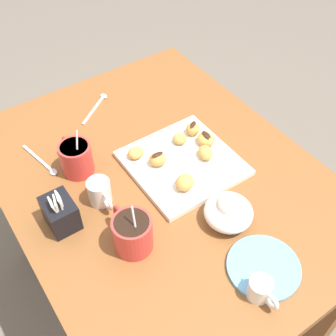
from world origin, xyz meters
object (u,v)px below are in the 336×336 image
at_px(pastry_plate_square, 183,164).
at_px(beignet_5, 136,153).
at_px(saucer_sky_left, 264,267).
at_px(beignet_0, 180,139).
at_px(dining_table, 162,204).
at_px(beignet_6, 206,139).
at_px(beignet_1, 193,129).
at_px(sugar_caddy, 60,213).
at_px(beignet_2, 205,153).
at_px(ice_cream_bowl, 229,211).
at_px(chocolate_sauce_pitcher, 260,289).
at_px(beignet_4, 185,183).
at_px(beignet_3, 158,159).
at_px(coffee_mug_red_left, 132,232).
at_px(cream_pitcher_white, 100,191).
at_px(coffee_mug_red_right, 76,157).

distance_m(pastry_plate_square, beignet_5, 0.14).
xyz_separation_m(saucer_sky_left, beignet_0, (0.44, -0.08, 0.03)).
height_order(dining_table, beignet_6, beignet_6).
relative_size(pastry_plate_square, beignet_1, 6.71).
distance_m(sugar_caddy, beignet_5, 0.28).
xyz_separation_m(dining_table, beignet_1, (0.08, -0.16, 0.16)).
bearing_deg(beignet_5, beignet_2, -124.69).
height_order(ice_cream_bowl, chocolate_sauce_pitcher, ice_cream_bowl).
distance_m(saucer_sky_left, beignet_4, 0.29).
height_order(ice_cream_bowl, beignet_1, ice_cream_bowl).
distance_m(beignet_3, beignet_5, 0.07).
xyz_separation_m(sugar_caddy, beignet_3, (0.02, -0.30, -0.01)).
bearing_deg(ice_cream_bowl, beignet_0, -11.23).
height_order(beignet_4, beignet_6, beignet_4).
bearing_deg(beignet_5, chocolate_sauce_pitcher, -179.27).
bearing_deg(beignet_5, beignet_6, -109.40).
height_order(coffee_mug_red_left, beignet_4, coffee_mug_red_left).
xyz_separation_m(dining_table, cream_pitcher_white, (0.02, 0.18, 0.17)).
bearing_deg(ice_cream_bowl, coffee_mug_red_right, 32.18).
bearing_deg(coffee_mug_red_right, beignet_0, -106.04).
bearing_deg(beignet_0, saucer_sky_left, 170.28).
bearing_deg(beignet_5, pastry_plate_square, -133.19).
relative_size(coffee_mug_red_right, beignet_1, 3.34).
xyz_separation_m(pastry_plate_square, sugar_caddy, (0.01, 0.36, 0.03)).
distance_m(ice_cream_bowl, beignet_4, 0.14).
distance_m(dining_table, pastry_plate_square, 0.15).
xyz_separation_m(coffee_mug_red_left, beignet_5, (0.24, -0.15, -0.02)).
height_order(coffee_mug_red_left, coffee_mug_red_right, coffee_mug_red_left).
xyz_separation_m(pastry_plate_square, ice_cream_bowl, (-0.22, 0.02, 0.03)).
xyz_separation_m(pastry_plate_square, beignet_5, (0.09, 0.10, 0.02)).
height_order(pastry_plate_square, chocolate_sauce_pitcher, chocolate_sauce_pitcher).
bearing_deg(beignet_4, coffee_mug_red_left, 108.28).
relative_size(sugar_caddy, beignet_1, 2.47).
relative_size(beignet_4, beignet_6, 1.01).
bearing_deg(beignet_5, dining_table, -163.97).
bearing_deg(beignet_4, beignet_5, 15.53).
distance_m(ice_cream_bowl, beignet_6, 0.27).
relative_size(coffee_mug_red_left, beignet_0, 3.51).
xyz_separation_m(beignet_4, beignet_5, (0.17, 0.05, -0.00)).
distance_m(chocolate_sauce_pitcher, beignet_2, 0.42).
height_order(beignet_0, beignet_1, beignet_1).
bearing_deg(beignet_6, ice_cream_bowl, 154.10).
height_order(coffee_mug_red_right, beignet_5, coffee_mug_red_right).
height_order(coffee_mug_red_left, beignet_0, coffee_mug_red_left).
relative_size(cream_pitcher_white, chocolate_sauce_pitcher, 1.14).
relative_size(coffee_mug_red_left, beignet_5, 3.04).
distance_m(beignet_2, beignet_5, 0.20).
height_order(ice_cream_bowl, beignet_0, ice_cream_bowl).
xyz_separation_m(dining_table, beignet_6, (0.02, -0.17, 0.16)).
bearing_deg(coffee_mug_red_left, chocolate_sauce_pitcher, -149.24).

